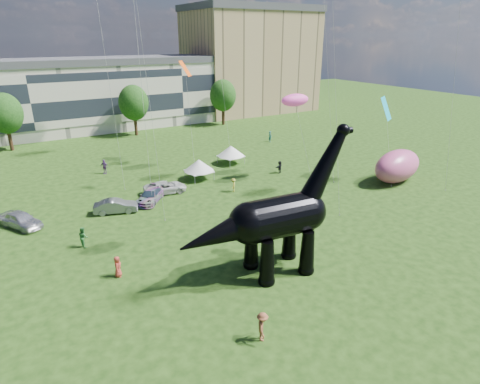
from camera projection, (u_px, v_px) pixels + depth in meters
ground at (265, 307)px, 26.70m from camera, size 220.00×220.00×0.00m
terrace_row at (28, 102)px, 70.13m from camera, size 78.00×11.00×12.00m
apartment_block at (250, 62)px, 93.76m from camera, size 28.00×18.00×22.00m
tree_mid_left at (4, 110)px, 60.92m from camera, size 5.20×5.20×9.44m
tree_mid_right at (133, 100)px, 70.53m from camera, size 5.20×5.20×9.44m
tree_far_right at (223, 93)px, 79.18m from camera, size 5.20×5.20×9.44m
dinosaur_sculpture at (273, 221)px, 29.27m from camera, size 13.92×4.15×11.34m
car_silver at (21, 220)px, 37.57m from camera, size 3.88×4.90×1.56m
car_grey at (116, 206)px, 40.71m from camera, size 4.57×2.78×1.42m
car_white at (165, 187)px, 45.83m from camera, size 5.10×2.79×1.36m
car_dark at (151, 196)px, 43.44m from camera, size 4.55×4.90×1.38m
gazebo_near at (199, 165)px, 49.89m from camera, size 3.89×3.89×2.56m
gazebo_far at (231, 151)px, 56.03m from camera, size 4.36×4.36×2.59m
inflatable_pink at (397, 166)px, 49.07m from camera, size 8.50×5.34×3.96m
visitors at (158, 211)px, 39.06m from camera, size 57.02×39.91×1.89m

